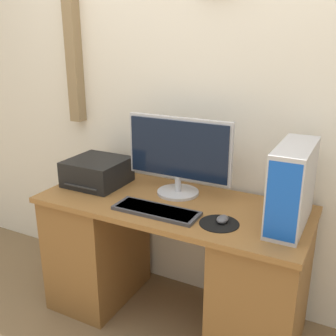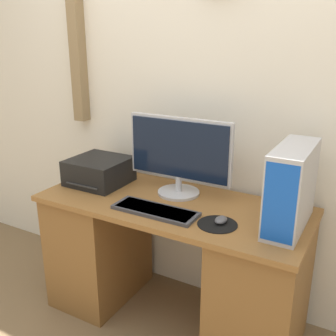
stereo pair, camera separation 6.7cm
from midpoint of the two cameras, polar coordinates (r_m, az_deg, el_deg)
wall_back at (r=2.35m, az=3.80°, el=11.95°), size 6.40×0.13×2.70m
desk at (r=2.34m, az=-0.28°, el=-13.26°), size 1.49×0.64×0.76m
monitor at (r=2.21m, az=0.67°, el=2.13°), size 0.63×0.24×0.45m
keyboard at (r=2.05m, az=-2.68°, el=-6.18°), size 0.46×0.16×0.02m
mousepad at (r=1.94m, az=6.45°, el=-8.02°), size 0.20×0.20×0.00m
mouse at (r=1.95m, az=6.95°, el=-7.38°), size 0.06×0.08×0.03m
computer_tower at (r=1.93m, az=16.62°, el=-2.54°), size 0.16×0.44×0.40m
printer at (r=2.45m, az=-11.01°, el=-0.55°), size 0.34×0.33×0.16m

